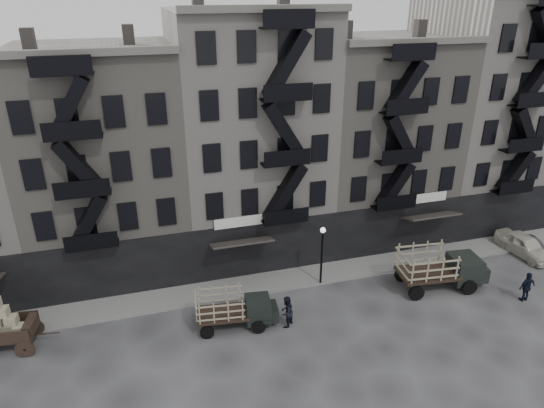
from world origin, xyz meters
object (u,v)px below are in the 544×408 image
object	(u,v)px
stake_truck_west	(234,307)
stake_truck_east	(440,265)
car_east	(524,245)
pedestrian_mid	(286,312)
policeman	(527,287)
car_far	(524,243)

from	to	relation	value
stake_truck_west	stake_truck_east	xyz separation A→B (m)	(13.80, 0.12, 0.33)
stake_truck_east	car_east	bearing A→B (deg)	19.11
pedestrian_mid	policeman	size ratio (longest dim) A/B	0.98
stake_truck_east	policeman	size ratio (longest dim) A/B	2.98
stake_truck_west	stake_truck_east	bearing A→B (deg)	7.94
stake_truck_east	policeman	bearing A→B (deg)	-26.50
stake_truck_west	policeman	size ratio (longest dim) A/B	2.39
car_east	policeman	xyz separation A→B (m)	(-4.20, -4.84, 0.23)
stake_truck_west	car_far	xyz separation A→B (m)	(22.96, 2.62, -0.73)
car_far	pedestrian_mid	bearing A→B (deg)	17.88
stake_truck_east	pedestrian_mid	distance (m)	10.96
pedestrian_mid	policeman	distance (m)	15.46
pedestrian_mid	stake_truck_east	bearing A→B (deg)	140.94
stake_truck_east	pedestrian_mid	bearing A→B (deg)	-168.41
pedestrian_mid	policeman	world-z (taller)	policeman
car_east	car_far	distance (m)	0.75
pedestrian_mid	policeman	xyz separation A→B (m)	(15.35, -1.87, 0.02)
stake_truck_west	car_far	distance (m)	23.12
stake_truck_east	car_far	world-z (taller)	stake_truck_east
stake_truck_east	pedestrian_mid	xyz separation A→B (m)	(-10.89, -1.00, -0.68)
car_east	stake_truck_west	bearing A→B (deg)	179.31
policeman	stake_truck_west	bearing A→B (deg)	-12.69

